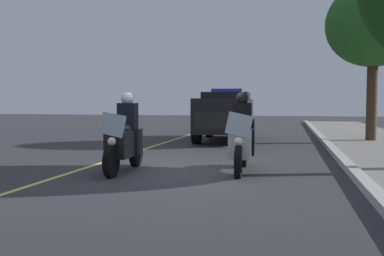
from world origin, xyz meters
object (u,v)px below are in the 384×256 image
(police_motorcycle_lead_left, at_px, (125,139))
(police_motorcycle_lead_right, at_px, (241,139))
(police_suv, at_px, (226,114))
(tree_far_back, at_px, (374,25))

(police_motorcycle_lead_left, relative_size, police_motorcycle_lead_right, 1.00)
(police_suv, relative_size, tree_far_back, 0.85)
(police_motorcycle_lead_left, bearing_deg, tree_far_back, 141.52)
(police_motorcycle_lead_left, bearing_deg, police_suv, 172.39)
(police_motorcycle_lead_left, xyz_separation_m, police_motorcycle_lead_right, (-0.53, 2.45, 0.00))
(police_motorcycle_lead_right, xyz_separation_m, police_suv, (-7.27, -1.41, 0.37))
(police_motorcycle_lead_right, xyz_separation_m, tree_far_back, (-7.57, 3.99, 3.66))
(police_motorcycle_lead_left, distance_m, tree_far_back, 10.98)
(police_motorcycle_lead_right, height_order, police_suv, police_suv)
(police_suv, height_order, tree_far_back, tree_far_back)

